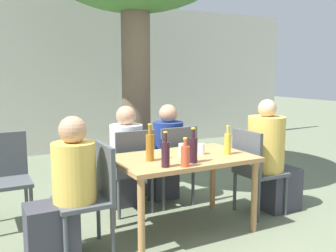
{
  "coord_description": "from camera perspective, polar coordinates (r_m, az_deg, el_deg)",
  "views": [
    {
      "loc": [
        -1.73,
        -2.97,
        1.52
      ],
      "look_at": [
        0.0,
        0.3,
        0.98
      ],
      "focal_mm": 40.0,
      "sensor_mm": 36.0,
      "label": 1
    }
  ],
  "objects": [
    {
      "name": "ground_plane",
      "position": [
        3.76,
        2.22,
        -15.5
      ],
      "size": [
        30.0,
        30.0,
        0.0
      ],
      "primitive_type": "plane",
      "color": "#667056"
    },
    {
      "name": "cafe_building_wall",
      "position": [
        7.27,
        -14.23,
        7.13
      ],
      "size": [
        10.0,
        0.08,
        2.8
      ],
      "color": "beige",
      "rests_on": "ground_plane"
    },
    {
      "name": "dining_table_front",
      "position": [
        3.55,
        2.28,
        -6.05
      ],
      "size": [
        1.29,
        0.81,
        0.73
      ],
      "color": "#B27F4C",
      "rests_on": "ground_plane"
    },
    {
      "name": "patio_chair_0",
      "position": [
        3.25,
        -11.43,
        -9.73
      ],
      "size": [
        0.44,
        0.44,
        0.91
      ],
      "rotation": [
        0.0,
        0.0,
        -1.57
      ],
      "color": "#474C51",
      "rests_on": "ground_plane"
    },
    {
      "name": "patio_chair_1",
      "position": [
        4.08,
        13.04,
        -6.06
      ],
      "size": [
        0.44,
        0.44,
        0.91
      ],
      "rotation": [
        0.0,
        0.0,
        1.57
      ],
      "color": "#474C51",
      "rests_on": "ground_plane"
    },
    {
      "name": "patio_chair_2",
      "position": [
        4.02,
        -5.53,
        -6.08
      ],
      "size": [
        0.44,
        0.44,
        0.91
      ],
      "rotation": [
        0.0,
        0.0,
        3.14
      ],
      "color": "#474C51",
      "rests_on": "ground_plane"
    },
    {
      "name": "patio_chair_3",
      "position": [
        4.24,
        0.95,
        -5.29
      ],
      "size": [
        0.44,
        0.44,
        0.91
      ],
      "rotation": [
        0.0,
        0.0,
        3.14
      ],
      "color": "#474C51",
      "rests_on": "ground_plane"
    },
    {
      "name": "patio_chair_4",
      "position": [
        4.05,
        -23.49,
        -6.64
      ],
      "size": [
        0.44,
        0.44,
        0.91
      ],
      "color": "#474C51",
      "rests_on": "ground_plane"
    },
    {
      "name": "person_seated_0",
      "position": [
        3.19,
        -15.57,
        -10.11
      ],
      "size": [
        0.58,
        0.36,
        1.17
      ],
      "rotation": [
        0.0,
        0.0,
        -1.57
      ],
      "color": "#383842",
      "rests_on": "ground_plane"
    },
    {
      "name": "person_seated_1",
      "position": [
        4.22,
        15.41,
        -5.11
      ],
      "size": [
        0.6,
        0.39,
        1.23
      ],
      "rotation": [
        0.0,
        0.0,
        1.57
      ],
      "color": "#383842",
      "rests_on": "ground_plane"
    },
    {
      "name": "person_seated_2",
      "position": [
        4.24,
        -6.76,
        -5.4
      ],
      "size": [
        0.36,
        0.58,
        1.15
      ],
      "rotation": [
        0.0,
        0.0,
        3.14
      ],
      "color": "#383842",
      "rests_on": "ground_plane"
    },
    {
      "name": "person_seated_3",
      "position": [
        4.45,
        -0.55,
        -4.76
      ],
      "size": [
        0.35,
        0.57,
        1.15
      ],
      "rotation": [
        0.0,
        0.0,
        3.14
      ],
      "color": "#383842",
      "rests_on": "ground_plane"
    },
    {
      "name": "soda_bottle_0",
      "position": [
        3.14,
        2.62,
        -4.5
      ],
      "size": [
        0.07,
        0.07,
        0.25
      ],
      "color": "#DB4C2D",
      "rests_on": "dining_table_front"
    },
    {
      "name": "amber_bottle_1",
      "position": [
        3.33,
        -2.76,
        -3.14
      ],
      "size": [
        0.07,
        0.07,
        0.33
      ],
      "color": "#9E661E",
      "rests_on": "dining_table_front"
    },
    {
      "name": "wine_bottle_2",
      "position": [
        3.11,
        -0.38,
        -4.19
      ],
      "size": [
        0.07,
        0.07,
        0.3
      ],
      "color": "#331923",
      "rests_on": "dining_table_front"
    },
    {
      "name": "wine_bottle_3",
      "position": [
        3.28,
        3.84,
        -3.53
      ],
      "size": [
        0.08,
        0.08,
        0.31
      ],
      "color": "#331923",
      "rests_on": "dining_table_front"
    },
    {
      "name": "oil_cruet_4",
      "position": [
        3.64,
        9.08,
        -2.6
      ],
      "size": [
        0.06,
        0.06,
        0.28
      ],
      "color": "gold",
      "rests_on": "dining_table_front"
    },
    {
      "name": "drinking_glass_0",
      "position": [
        3.62,
        5.11,
        -3.52
      ],
      "size": [
        0.07,
        0.07,
        0.1
      ],
      "color": "silver",
      "rests_on": "dining_table_front"
    },
    {
      "name": "drinking_glass_1",
      "position": [
        3.5,
        2.2,
        -3.69
      ],
      "size": [
        0.07,
        0.07,
        0.13
      ],
      "color": "silver",
      "rests_on": "dining_table_front"
    }
  ]
}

